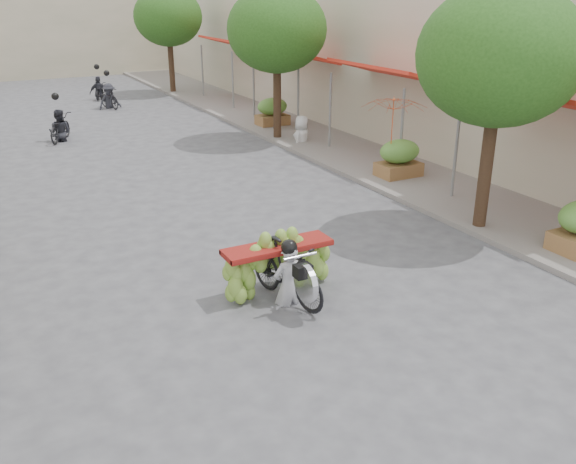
# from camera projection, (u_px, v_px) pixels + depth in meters

# --- Properties ---
(ground) EXTENTS (120.00, 120.00, 0.00)m
(ground) POSITION_uv_depth(u_px,v_px,m) (393.00, 396.00, 8.11)
(ground) COLOR #58585D
(ground) RESTS_ON ground
(sidewalk_right) EXTENTS (4.00, 60.00, 0.12)m
(sidewalk_right) POSITION_uv_depth(u_px,v_px,m) (303.00, 129.00, 23.45)
(sidewalk_right) COLOR gray
(sidewalk_right) RESTS_ON ground
(shophouse_row_right) EXTENTS (9.77, 40.00, 6.00)m
(shophouse_row_right) POSITION_uv_depth(u_px,v_px,m) (428.00, 46.00, 23.71)
(shophouse_row_right) COLOR beige
(shophouse_row_right) RESTS_ON ground
(far_building) EXTENTS (20.00, 6.00, 7.00)m
(far_building) POSITION_uv_depth(u_px,v_px,m) (26.00, 16.00, 38.02)
(far_building) COLOR #C2B799
(far_building) RESTS_ON ground
(street_tree_near) EXTENTS (3.40, 3.40, 5.25)m
(street_tree_near) POSITION_uv_depth(u_px,v_px,m) (500.00, 57.00, 12.34)
(street_tree_near) COLOR #3A2719
(street_tree_near) RESTS_ON ground
(street_tree_mid) EXTENTS (3.40, 3.40, 5.25)m
(street_tree_mid) POSITION_uv_depth(u_px,v_px,m) (277.00, 30.00, 20.56)
(street_tree_mid) COLOR #3A2719
(street_tree_mid) RESTS_ON ground
(street_tree_far) EXTENTS (3.40, 3.40, 5.25)m
(street_tree_far) POSITION_uv_depth(u_px,v_px,m) (168.00, 17.00, 30.41)
(street_tree_far) COLOR #3A2719
(street_tree_far) RESTS_ON ground
(produce_crate_mid) EXTENTS (1.20, 0.88, 1.16)m
(produce_crate_mid) POSITION_uv_depth(u_px,v_px,m) (399.00, 155.00, 17.11)
(produce_crate_mid) COLOR brown
(produce_crate_mid) RESTS_ON ground
(produce_crate_far) EXTENTS (1.20, 0.88, 1.16)m
(produce_crate_far) POSITION_uv_depth(u_px,v_px,m) (272.00, 109.00, 23.68)
(produce_crate_far) COLOR brown
(produce_crate_far) RESTS_ON ground
(banana_motorbike) EXTENTS (2.20, 1.95, 1.94)m
(banana_motorbike) POSITION_uv_depth(u_px,v_px,m) (284.00, 263.00, 10.47)
(banana_motorbike) COLOR black
(banana_motorbike) RESTS_ON ground
(market_umbrella) EXTENTS (2.01, 2.01, 1.61)m
(market_umbrella) POSITION_uv_depth(u_px,v_px,m) (395.00, 96.00, 16.26)
(market_umbrella) COLOR #CB471B
(market_umbrella) RESTS_ON ground
(pedestrian) EXTENTS (1.01, 0.92, 1.77)m
(pedestrian) POSITION_uv_depth(u_px,v_px,m) (302.00, 116.00, 21.01)
(pedestrian) COLOR silver
(pedestrian) RESTS_ON ground
(bg_motorbike_a) EXTENTS (1.34, 1.79, 1.95)m
(bg_motorbike_a) POSITION_uv_depth(u_px,v_px,m) (58.00, 120.00, 21.59)
(bg_motorbike_a) COLOR black
(bg_motorbike_a) RESTS_ON ground
(bg_motorbike_b) EXTENTS (1.16, 1.67, 1.95)m
(bg_motorbike_b) POSITION_uv_depth(u_px,v_px,m) (108.00, 89.00, 27.49)
(bg_motorbike_b) COLOR black
(bg_motorbike_b) RESTS_ON ground
(bg_motorbike_c) EXTENTS (1.11, 1.49, 1.95)m
(bg_motorbike_c) POSITION_uv_depth(u_px,v_px,m) (98.00, 82.00, 29.74)
(bg_motorbike_c) COLOR black
(bg_motorbike_c) RESTS_ON ground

